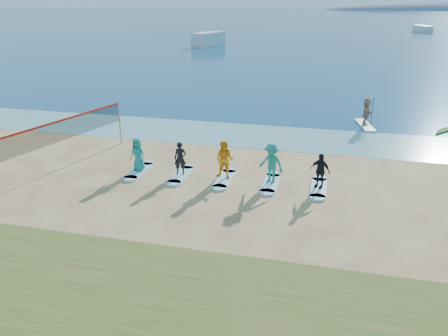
% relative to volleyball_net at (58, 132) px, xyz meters
% --- Properties ---
extents(ground, '(600.00, 600.00, 0.00)m').
position_rel_volleyball_net_xyz_m(ground, '(7.22, -2.78, -1.90)').
color(ground, tan).
rests_on(ground, ground).
extents(shallow_water, '(600.00, 600.00, 0.00)m').
position_rel_volleyball_net_xyz_m(shallow_water, '(7.22, 7.72, -1.90)').
color(shallow_water, teal).
rests_on(shallow_water, ground).
extents(ocean, '(600.00, 600.00, 0.00)m').
position_rel_volleyball_net_xyz_m(ocean, '(7.22, 157.22, -1.90)').
color(ocean, navy).
rests_on(ocean, ground).
extents(volleyball_net, '(2.33, 8.81, 2.50)m').
position_rel_volleyball_net_xyz_m(volleyball_net, '(0.00, 0.00, 0.00)').
color(volleyball_net, gray).
rests_on(volleyball_net, ground).
extents(paddleboard, '(1.28, 3.08, 0.12)m').
position_rel_volleyball_net_xyz_m(paddleboard, '(15.42, 11.66, -1.84)').
color(paddleboard, silver).
rests_on(paddleboard, ground).
extents(paddleboarder, '(0.55, 1.67, 1.80)m').
position_rel_volleyball_net_xyz_m(paddleboarder, '(15.42, 11.66, -0.88)').
color(paddleboarder, tan).
rests_on(paddleboarder, paddleboard).
extents(boat_offshore_a, '(4.60, 7.66, 2.27)m').
position_rel_volleyball_net_xyz_m(boat_offshore_a, '(-8.67, 58.56, -1.90)').
color(boat_offshore_a, silver).
rests_on(boat_offshore_a, ground).
extents(boat_offshore_b, '(3.86, 6.32, 1.63)m').
position_rel_volleyball_net_xyz_m(boat_offshore_b, '(33.19, 99.45, -1.90)').
color(boat_offshore_b, silver).
rests_on(boat_offshore_b, ground).
extents(surfboard_0, '(0.70, 2.20, 0.09)m').
position_rel_volleyball_net_xyz_m(surfboard_0, '(4.00, 0.46, -1.86)').
color(surfboard_0, '#A0E4F8').
rests_on(surfboard_0, ground).
extents(student_0, '(0.91, 0.71, 1.65)m').
position_rel_volleyball_net_xyz_m(student_0, '(4.00, 0.46, -0.99)').
color(student_0, '#1B857B').
rests_on(student_0, surfboard_0).
extents(surfboard_1, '(0.70, 2.20, 0.09)m').
position_rel_volleyball_net_xyz_m(surfboard_1, '(6.20, 0.46, -1.86)').
color(surfboard_1, '#A0E4F8').
rests_on(surfboard_1, ground).
extents(student_1, '(0.66, 0.51, 1.60)m').
position_rel_volleyball_net_xyz_m(student_1, '(6.20, 0.46, -1.01)').
color(student_1, black).
rests_on(student_1, surfboard_1).
extents(surfboard_2, '(0.70, 2.20, 0.09)m').
position_rel_volleyball_net_xyz_m(surfboard_2, '(8.40, 0.46, -1.86)').
color(surfboard_2, '#A0E4F8').
rests_on(surfboard_2, ground).
extents(student_2, '(0.97, 0.80, 1.84)m').
position_rel_volleyball_net_xyz_m(student_2, '(8.40, 0.46, -0.90)').
color(student_2, orange).
rests_on(student_2, surfboard_2).
extents(surfboard_3, '(0.70, 2.20, 0.09)m').
position_rel_volleyball_net_xyz_m(surfboard_3, '(10.60, 0.46, -1.86)').
color(surfboard_3, '#A0E4F8').
rests_on(surfboard_3, ground).
extents(student_3, '(1.40, 1.14, 1.89)m').
position_rel_volleyball_net_xyz_m(student_3, '(10.60, 0.46, -0.87)').
color(student_3, '#1B857A').
rests_on(student_3, surfboard_3).
extents(surfboard_4, '(0.70, 2.20, 0.09)m').
position_rel_volleyball_net_xyz_m(surfboard_4, '(12.80, 0.46, -1.86)').
color(surfboard_4, '#A0E4F8').
rests_on(surfboard_4, ground).
extents(student_4, '(1.02, 0.74, 1.60)m').
position_rel_volleyball_net_xyz_m(student_4, '(12.80, 0.46, -1.01)').
color(student_4, black).
rests_on(student_4, surfboard_4).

